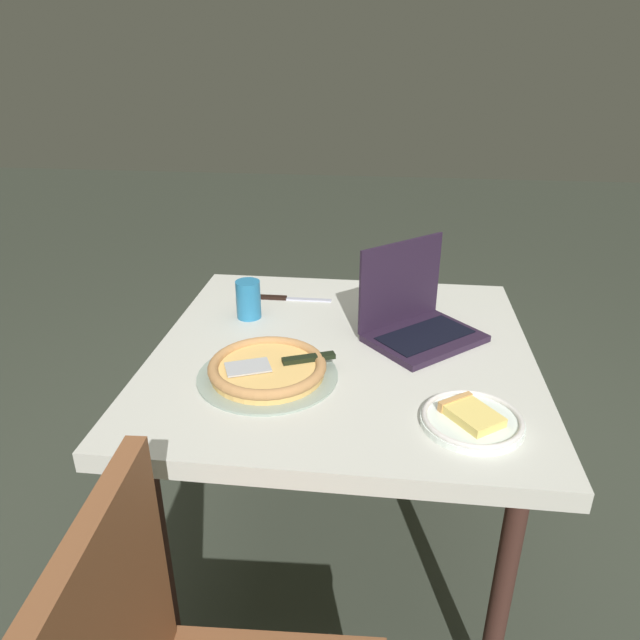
# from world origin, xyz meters

# --- Properties ---
(ground_plane) EXTENTS (12.00, 12.00, 0.00)m
(ground_plane) POSITION_xyz_m (0.00, 0.00, 0.00)
(ground_plane) COLOR #3A3F34
(dining_table) EXTENTS (1.02, 1.00, 0.75)m
(dining_table) POSITION_xyz_m (0.00, 0.00, 0.68)
(dining_table) COLOR beige
(dining_table) RESTS_ON ground_plane
(laptop) EXTENTS (0.36, 0.36, 0.26)m
(laptop) POSITION_xyz_m (0.10, -0.19, 0.80)
(laptop) COLOR #26192D
(laptop) RESTS_ON dining_table
(pizza_plate) EXTENTS (0.22, 0.22, 0.04)m
(pizza_plate) POSITION_xyz_m (-0.31, -0.30, 0.76)
(pizza_plate) COLOR white
(pizza_plate) RESTS_ON dining_table
(pizza_tray) EXTENTS (0.35, 0.35, 0.04)m
(pizza_tray) POSITION_xyz_m (-0.17, 0.17, 0.77)
(pizza_tray) COLOR #92A497
(pizza_tray) RESTS_ON dining_table
(table_knife) EXTENTS (0.02, 0.25, 0.01)m
(table_knife) POSITION_xyz_m (0.31, 0.21, 0.75)
(table_knife) COLOR #B5B6CB
(table_knife) RESTS_ON dining_table
(drink_cup) EXTENTS (0.07, 0.07, 0.11)m
(drink_cup) POSITION_xyz_m (0.17, 0.29, 0.80)
(drink_cup) COLOR teal
(drink_cup) RESTS_ON dining_table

